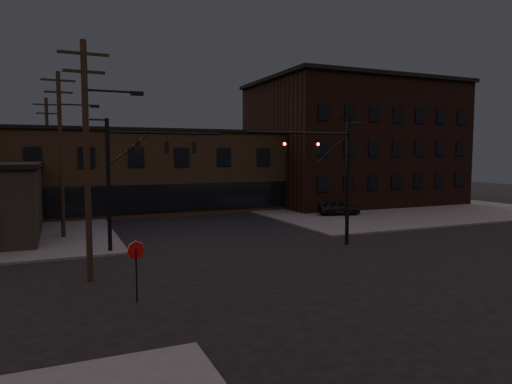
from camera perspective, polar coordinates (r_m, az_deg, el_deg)
ground at (r=23.60m, az=4.41°, el=-9.75°), size 140.00×140.00×0.00m
sidewalk_ne at (r=53.70m, az=14.21°, el=-1.61°), size 30.00×30.00×0.15m
building_row at (r=49.39m, az=-10.97°, el=2.48°), size 40.00×12.00×8.00m
building_right at (r=56.60m, az=11.87°, el=5.78°), size 22.00×16.00×14.00m
traffic_signal_near at (r=29.47m, az=9.59°, el=2.80°), size 7.12×0.24×8.00m
traffic_signal_far at (r=28.47m, az=-15.43°, el=2.79°), size 7.12×0.24×8.00m
stop_sign at (r=18.83m, az=-14.77°, el=-7.87°), size 0.72×0.33×2.48m
utility_pole_near at (r=22.21m, az=-20.25°, el=4.37°), size 3.70×0.28×11.00m
utility_pole_mid at (r=34.17m, az=-23.12°, el=4.75°), size 3.70×0.28×11.50m
utility_pole_far at (r=46.18m, az=-24.55°, el=4.19°), size 2.20×0.28×11.00m
lot_light_a at (r=41.60m, az=11.29°, el=4.14°), size 1.50×0.28×9.14m
lot_light_b at (r=49.17m, az=13.71°, el=4.18°), size 1.50×0.28×9.14m
parked_car_lot_a at (r=43.88m, az=10.31°, el=-1.95°), size 4.26×2.46×1.36m
parked_car_lot_b at (r=54.02m, az=13.04°, el=-0.74°), size 4.68×1.95×1.35m
car_crossing at (r=47.91m, az=-4.14°, el=-1.44°), size 3.09×4.71×1.47m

